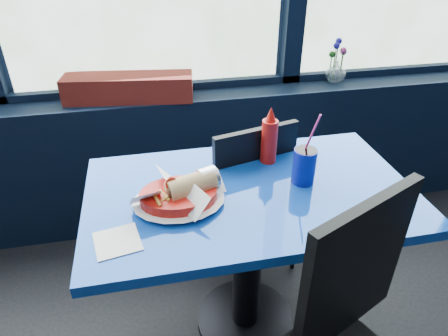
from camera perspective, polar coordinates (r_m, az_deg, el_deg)
window_sill at (r=2.36m, az=-9.08°, el=1.07°), size 5.00×0.26×0.80m
near_table at (r=1.59m, az=3.57°, el=-8.50°), size 1.20×0.70×0.75m
chair_near_back at (r=1.89m, az=4.11°, el=-3.13°), size 0.48×0.49×0.89m
planter_box at (r=2.14m, az=-13.45°, el=11.11°), size 0.67×0.25×0.13m
flower_vase at (r=2.42m, az=15.73°, el=13.47°), size 0.15×0.16×0.24m
food_basket at (r=1.40m, az=-6.27°, el=-3.74°), size 0.30×0.30×0.10m
ketchup_bottle at (r=1.61m, az=6.49°, el=4.26°), size 0.06×0.06×0.24m
soda_cup at (r=1.51m, az=11.39°, el=0.39°), size 0.09×0.09×0.29m
napkin at (r=1.30m, az=-14.99°, el=-10.09°), size 0.16×0.16×0.00m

